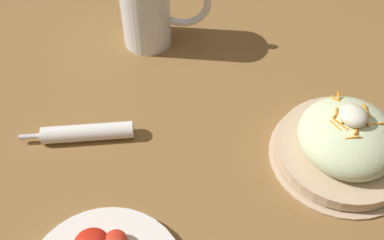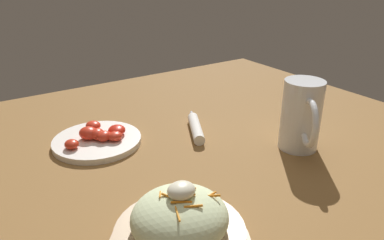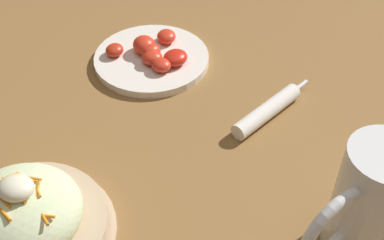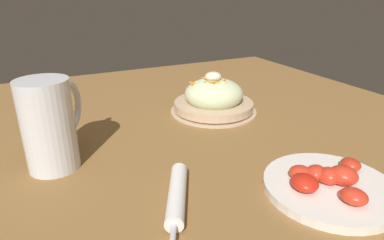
{
  "view_description": "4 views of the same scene",
  "coord_description": "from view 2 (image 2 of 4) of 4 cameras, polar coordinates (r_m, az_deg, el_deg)",
  "views": [
    {
      "loc": [
        -0.44,
        0.3,
        0.65
      ],
      "look_at": [
        -0.03,
        0.04,
        0.07
      ],
      "focal_mm": 46.56,
      "sensor_mm": 36.0,
      "label": 1
    },
    {
      "loc": [
        -0.41,
        -0.55,
        0.42
      ],
      "look_at": [
        0.02,
        0.09,
        0.08
      ],
      "focal_mm": 34.29,
      "sensor_mm": 36.0,
      "label": 2
    },
    {
      "loc": [
        0.15,
        -0.45,
        0.56
      ],
      "look_at": [
        -0.01,
        0.04,
        0.08
      ],
      "focal_mm": 46.53,
      "sensor_mm": 36.0,
      "label": 3
    },
    {
      "loc": [
        0.26,
        0.58,
        0.32
      ],
      "look_at": [
        -0.01,
        0.04,
        0.07
      ],
      "focal_mm": 31.3,
      "sensor_mm": 36.0,
      "label": 4
    }
  ],
  "objects": [
    {
      "name": "beer_mug",
      "position": [
        0.9,
        16.59,
        0.04
      ],
      "size": [
        0.12,
        0.15,
        0.17
      ],
      "color": "white",
      "rests_on": "ground_plane"
    },
    {
      "name": "salad_plate",
      "position": [
        0.6,
        -1.9,
        -15.97
      ],
      "size": [
        0.23,
        0.23,
        0.11
      ],
      "color": "#D1B28E",
      "rests_on": "ground_plane"
    },
    {
      "name": "tomato_plate",
      "position": [
        0.94,
        -14.45,
        -2.83
      ],
      "size": [
        0.22,
        0.22,
        0.05
      ],
      "color": "white",
      "rests_on": "ground_plane"
    },
    {
      "name": "napkin_roll",
      "position": [
        0.97,
        0.6,
        -1.23
      ],
      "size": [
        0.1,
        0.17,
        0.03
      ],
      "color": "white",
      "rests_on": "ground_plane"
    },
    {
      "name": "ground_plane",
      "position": [
        0.8,
        2.6,
        -7.88
      ],
      "size": [
        1.43,
        1.43,
        0.0
      ],
      "primitive_type": "plane",
      "color": "olive"
    }
  ]
}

